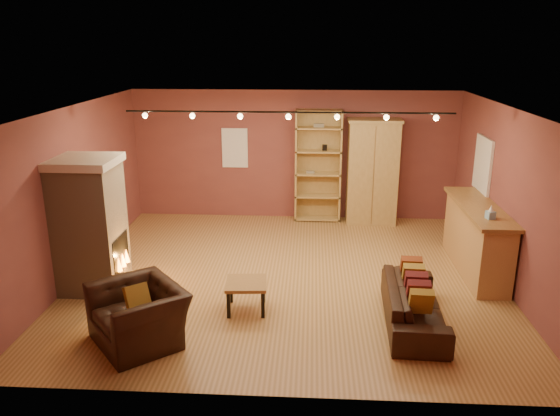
# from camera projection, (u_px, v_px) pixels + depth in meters

# --- Properties ---
(floor) EXTENTS (7.00, 7.00, 0.00)m
(floor) POSITION_uv_depth(u_px,v_px,m) (287.00, 276.00, 9.19)
(floor) COLOR olive
(floor) RESTS_ON ground
(ceiling) EXTENTS (7.00, 7.00, 0.00)m
(ceiling) POSITION_uv_depth(u_px,v_px,m) (288.00, 109.00, 8.36)
(ceiling) COLOR #56341B
(ceiling) RESTS_ON back_wall
(back_wall) EXTENTS (7.00, 0.02, 2.80)m
(back_wall) POSITION_uv_depth(u_px,v_px,m) (294.00, 155.00, 11.87)
(back_wall) COLOR brown
(back_wall) RESTS_ON floor
(left_wall) EXTENTS (0.02, 6.50, 2.80)m
(left_wall) POSITION_uv_depth(u_px,v_px,m) (75.00, 193.00, 8.97)
(left_wall) COLOR brown
(left_wall) RESTS_ON floor
(right_wall) EXTENTS (0.02, 6.50, 2.80)m
(right_wall) POSITION_uv_depth(u_px,v_px,m) (509.00, 200.00, 8.58)
(right_wall) COLOR brown
(right_wall) RESTS_ON floor
(fireplace) EXTENTS (1.01, 0.98, 2.12)m
(fireplace) POSITION_uv_depth(u_px,v_px,m) (90.00, 225.00, 8.48)
(fireplace) COLOR tan
(fireplace) RESTS_ON floor
(back_window) EXTENTS (0.56, 0.04, 0.86)m
(back_window) POSITION_uv_depth(u_px,v_px,m) (235.00, 148.00, 11.88)
(back_window) COLOR white
(back_window) RESTS_ON back_wall
(bookcase) EXTENTS (0.99, 0.38, 2.42)m
(bookcase) POSITION_uv_depth(u_px,v_px,m) (318.00, 165.00, 11.78)
(bookcase) COLOR tan
(bookcase) RESTS_ON floor
(armoire) EXTENTS (1.11, 0.63, 2.25)m
(armoire) POSITION_uv_depth(u_px,v_px,m) (372.00, 171.00, 11.59)
(armoire) COLOR tan
(armoire) RESTS_ON floor
(bar_counter) EXTENTS (0.65, 2.44, 1.17)m
(bar_counter) POSITION_uv_depth(u_px,v_px,m) (477.00, 238.00, 9.25)
(bar_counter) COLOR tan
(bar_counter) RESTS_ON floor
(tissue_box) EXTENTS (0.16, 0.16, 0.23)m
(tissue_box) POSITION_uv_depth(u_px,v_px,m) (491.00, 213.00, 8.40)
(tissue_box) COLOR #84AFD3
(tissue_box) RESTS_ON bar_counter
(right_window) EXTENTS (0.05, 0.90, 1.00)m
(right_window) POSITION_uv_depth(u_px,v_px,m) (483.00, 165.00, 9.84)
(right_window) COLOR white
(right_window) RESTS_ON right_wall
(loveseat) EXTENTS (0.66, 1.97, 0.79)m
(loveseat) POSITION_uv_depth(u_px,v_px,m) (414.00, 297.00, 7.56)
(loveseat) COLOR black
(loveseat) RESTS_ON floor
(armchair) EXTENTS (1.34, 1.39, 1.03)m
(armchair) POSITION_uv_depth(u_px,v_px,m) (138.00, 306.00, 7.06)
(armchair) COLOR black
(armchair) RESTS_ON floor
(coffee_table) EXTENTS (0.63, 0.63, 0.44)m
(coffee_table) POSITION_uv_depth(u_px,v_px,m) (246.00, 286.00, 7.94)
(coffee_table) COLOR olive
(coffee_table) RESTS_ON floor
(track_rail) EXTENTS (5.20, 0.09, 0.13)m
(track_rail) POSITION_uv_depth(u_px,v_px,m) (288.00, 114.00, 8.59)
(track_rail) COLOR black
(track_rail) RESTS_ON ceiling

